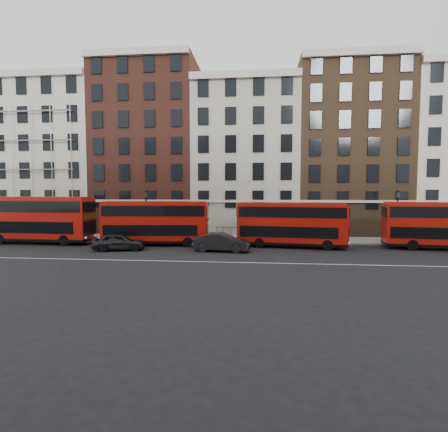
# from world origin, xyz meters

# --- Properties ---
(ground) EXTENTS (120.00, 120.00, 0.00)m
(ground) POSITION_xyz_m (0.00, 0.00, 0.00)
(ground) COLOR black
(ground) RESTS_ON ground
(pavement) EXTENTS (80.00, 5.00, 0.15)m
(pavement) POSITION_xyz_m (0.00, 10.50, 0.07)
(pavement) COLOR gray
(pavement) RESTS_ON ground
(kerb) EXTENTS (80.00, 0.30, 0.16)m
(kerb) POSITION_xyz_m (0.00, 8.00, 0.08)
(kerb) COLOR gray
(kerb) RESTS_ON ground
(road_centre_line) EXTENTS (70.00, 0.12, 0.01)m
(road_centre_line) POSITION_xyz_m (0.00, -2.00, 0.01)
(road_centre_line) COLOR white
(road_centre_line) RESTS_ON ground
(building_terrace) EXTENTS (64.00, 11.95, 22.00)m
(building_terrace) POSITION_xyz_m (-0.31, 17.88, 10.24)
(building_terrace) COLOR #BDB5A3
(building_terrace) RESTS_ON ground
(bus_a) EXTENTS (11.50, 3.13, 4.80)m
(bus_a) POSITION_xyz_m (-20.90, 5.65, 2.57)
(bus_a) COLOR #BA1209
(bus_a) RESTS_ON ground
(bus_b) EXTENTS (10.49, 3.33, 4.34)m
(bus_b) POSITION_xyz_m (-8.49, 5.65, 2.33)
(bus_b) COLOR #BA1209
(bus_b) RESTS_ON ground
(bus_c) EXTENTS (10.40, 3.78, 4.28)m
(bus_c) POSITION_xyz_m (4.75, 5.65, 2.29)
(bus_c) COLOR #BA1209
(bus_c) RESTS_ON ground
(bus_d) EXTENTS (10.58, 3.76, 4.35)m
(bus_d) POSITION_xyz_m (18.56, 5.65, 2.33)
(bus_d) COLOR #BA1209
(bus_d) RESTS_ON ground
(car_rear) EXTENTS (4.89, 2.82, 1.57)m
(car_rear) POSITION_xyz_m (-10.87, 2.35, 0.78)
(car_rear) COLOR black
(car_rear) RESTS_ON ground
(car_front) EXTENTS (5.17, 2.22, 1.66)m
(car_front) POSITION_xyz_m (-1.58, 2.74, 0.83)
(car_front) COLOR black
(car_front) RESTS_ON ground
(lamp_post_left) EXTENTS (0.44, 0.44, 5.33)m
(lamp_post_left) POSITION_xyz_m (-10.30, 8.36, 3.08)
(lamp_post_left) COLOR black
(lamp_post_left) RESTS_ON pavement
(lamp_post_right) EXTENTS (0.44, 0.44, 5.33)m
(lamp_post_right) POSITION_xyz_m (15.78, 9.29, 3.08)
(lamp_post_right) COLOR black
(lamp_post_right) RESTS_ON pavement
(iron_railings) EXTENTS (6.60, 0.06, 1.00)m
(iron_railings) POSITION_xyz_m (0.00, 12.70, 0.65)
(iron_railings) COLOR black
(iron_railings) RESTS_ON pavement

